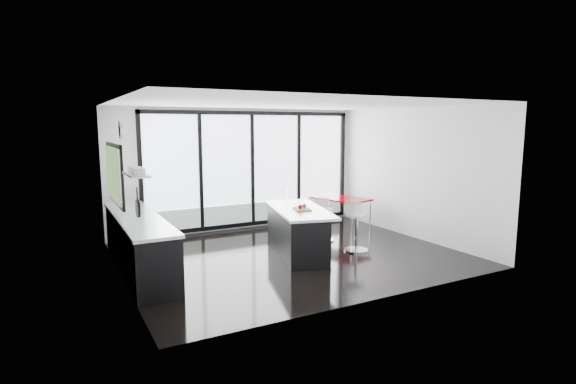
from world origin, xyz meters
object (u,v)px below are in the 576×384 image
bar_stool_far (324,224)px  bar_stool_near (356,232)px  island (296,231)px  red_table (340,213)px

bar_stool_far → bar_stool_near: bearing=-69.4°
island → red_table: bearing=35.1°
island → red_table: 2.42m
bar_stool_near → red_table: 2.02m
island → bar_stool_far: island is taller
red_table → bar_stool_far: bearing=-140.2°
island → bar_stool_far: size_ratio=3.28×
bar_stool_near → bar_stool_far: size_ratio=1.07×
island → red_table: (1.98, 1.39, -0.08)m
bar_stool_near → red_table: size_ratio=0.55×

